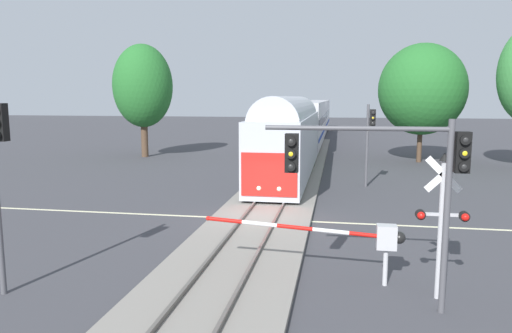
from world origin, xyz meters
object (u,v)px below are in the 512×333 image
Objects in this scene: traffic_signal_far_side at (370,132)px; pine_left_background at (143,86)px; commuter_train at (309,122)px; crossing_gate_near at (363,237)px; traffic_signal_near_right at (392,168)px; oak_far_right at (422,89)px; crossing_signal_mast at (442,211)px.

pine_left_background reaches higher than traffic_signal_far_side.
commuter_train reaches higher than crossing_gate_near.
traffic_signal_far_side is (0.51, 17.25, -0.33)m from traffic_signal_near_right.
oak_far_right is at bearing 68.43° from traffic_signal_far_side.
crossing_gate_near is 1.18× the size of traffic_signal_far_side.
pine_left_background reaches higher than crossing_gate_near.
traffic_signal_far_side is 22.85m from pine_left_background.
crossing_gate_near is at bearing 160.01° from crossing_signal_mast.
crossing_signal_mast is at bearing -81.42° from commuter_train.
traffic_signal_near_right is at bearing -91.70° from traffic_signal_far_side.
crossing_signal_mast is 0.80× the size of traffic_signal_near_right.
pine_left_background is (-14.22, -11.89, 3.66)m from commuter_train.
pine_left_background reaches higher than commuter_train.
pine_left_background is at bearing 148.68° from traffic_signal_far_side.
crossing_signal_mast is at bearing 31.87° from traffic_signal_near_right.
traffic_signal_near_right is at bearing -100.30° from oak_far_right.
traffic_signal_near_right is 0.49× the size of pine_left_background.
crossing_gate_near is 0.60× the size of oak_far_right.
oak_far_right is at bearing 1.22° from pine_left_background.
commuter_train is 12.96× the size of traffic_signal_far_side.
traffic_signal_near_right is at bearing -71.00° from crossing_gate_near.
oak_far_right is at bearing 79.70° from traffic_signal_near_right.
traffic_signal_near_right is 34.70m from pine_left_background.
oak_far_right is at bearing 78.03° from crossing_gate_near.
traffic_signal_far_side reaches higher than crossing_gate_near.
traffic_signal_near_right reaches higher than crossing_gate_near.
traffic_signal_near_right is 17.26m from traffic_signal_far_side.
commuter_train is at bearing 39.90° from pine_left_background.
commuter_train is 11.03× the size of crossing_gate_near.
pine_left_background is at bearing 123.70° from crossing_gate_near.
traffic_signal_near_right is at bearing -57.02° from pine_left_background.
traffic_signal_far_side is 0.49× the size of pine_left_background.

